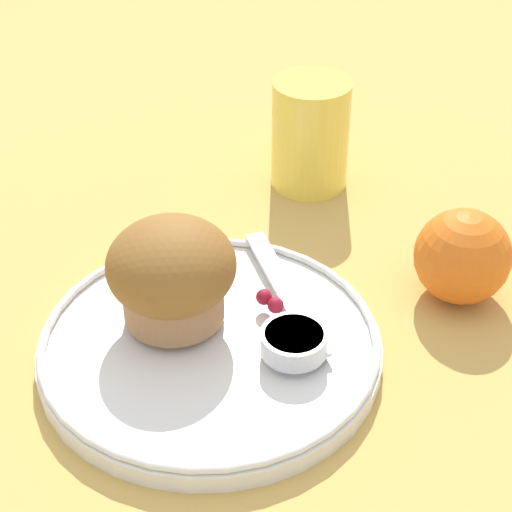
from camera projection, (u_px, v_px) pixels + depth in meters
name	position (u px, v px, depth m)	size (l,w,h in m)	color
ground_plane	(233.00, 357.00, 0.61)	(3.00, 3.00, 0.00)	tan
plate	(210.00, 345.00, 0.61)	(0.24, 0.24, 0.02)	white
muffin	(172.00, 273.00, 0.60)	(0.09, 0.09, 0.08)	#9E7047
cream_ramekin	(294.00, 341.00, 0.58)	(0.05, 0.05, 0.02)	silver
berry_pair	(269.00, 301.00, 0.62)	(0.02, 0.01, 0.01)	maroon
butter_knife	(285.00, 290.00, 0.64)	(0.15, 0.07, 0.00)	silver
orange_fruit	(463.00, 256.00, 0.65)	(0.07, 0.07, 0.07)	orange
juice_glass	(310.00, 134.00, 0.78)	(0.07, 0.07, 0.10)	#EAD14C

